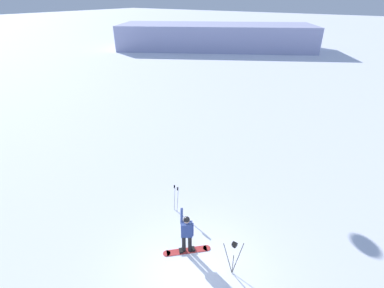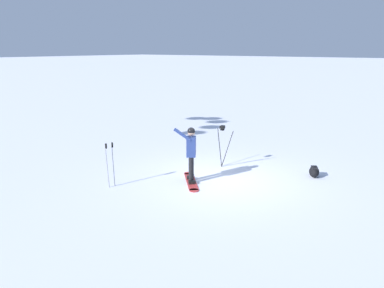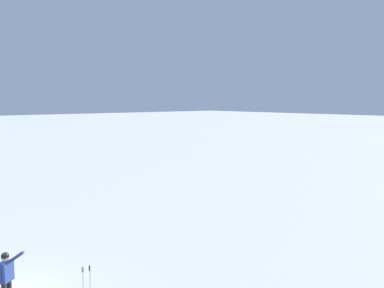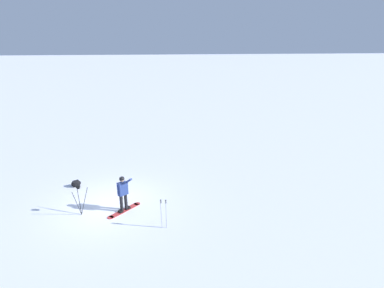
# 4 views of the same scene
# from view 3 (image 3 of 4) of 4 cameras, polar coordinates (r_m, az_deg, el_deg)

# --- Properties ---
(snowboarder) EXTENTS (0.55, 0.70, 1.67)m
(snowboarder) POSITION_cam_3_polar(r_m,az_deg,el_deg) (13.50, -24.12, -15.99)
(snowboarder) COLOR black
(snowboarder) RESTS_ON ground_plane
(ski_poles) EXTENTS (0.16, 0.25, 1.27)m
(ski_poles) POSITION_cam_3_polar(r_m,az_deg,el_deg) (12.73, -14.26, -17.80)
(ski_poles) COLOR gray
(ski_poles) RESTS_ON ground_plane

